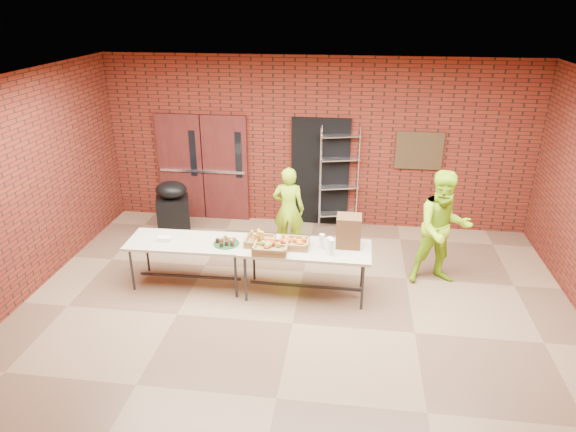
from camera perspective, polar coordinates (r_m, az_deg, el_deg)
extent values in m
cube|color=brown|center=(7.24, 0.50, -11.98)|extent=(8.00, 7.00, 0.04)
cube|color=silver|center=(5.98, 0.61, 14.26)|extent=(8.00, 7.00, 0.04)
cube|color=maroon|center=(9.75, 3.12, 8.06)|extent=(8.00, 0.04, 3.20)
cube|color=#4E1B16|center=(10.37, -11.81, 5.37)|extent=(0.88, 0.08, 2.10)
cube|color=#4E1B16|center=(10.12, -6.96, 5.23)|extent=(0.88, 0.08, 2.10)
cube|color=black|center=(10.15, -10.53, 6.85)|extent=(0.12, 0.02, 0.90)
cube|color=black|center=(9.91, -5.53, 6.74)|extent=(0.12, 0.02, 0.90)
cube|color=silver|center=(10.19, -9.49, 4.93)|extent=(1.70, 0.04, 0.05)
cube|color=black|center=(9.85, 3.60, 4.86)|extent=(1.10, 0.06, 2.10)
cube|color=#3E3119|center=(9.74, 14.36, 7.05)|extent=(0.85, 0.04, 0.70)
cube|color=beige|center=(7.94, -11.11, -2.84)|extent=(1.82, 0.79, 0.04)
cube|color=#2E2E33|center=(8.21, -10.79, -6.61)|extent=(1.61, 0.07, 0.03)
cylinder|color=#2E2E33|center=(8.62, -15.39, -3.81)|extent=(0.04, 0.04, 0.70)
cylinder|color=#2E2E33|center=(8.16, -4.88, -4.62)|extent=(0.04, 0.04, 0.70)
cylinder|color=#2E2E33|center=(8.14, -16.96, -5.71)|extent=(0.04, 0.04, 0.70)
cylinder|color=#2E2E33|center=(7.64, -5.83, -6.71)|extent=(0.04, 0.04, 0.70)
cube|color=beige|center=(7.51, 1.99, -3.65)|extent=(1.90, 0.81, 0.04)
cube|color=#2E2E33|center=(7.81, 1.92, -7.79)|extent=(1.69, 0.06, 0.03)
cylinder|color=#2E2E33|center=(8.08, -3.80, -4.74)|extent=(0.04, 0.04, 0.74)
cylinder|color=#2E2E33|center=(7.95, 8.27, -5.46)|extent=(0.04, 0.04, 0.74)
cylinder|color=#2E2E33|center=(7.54, -4.73, -6.98)|extent=(0.04, 0.04, 0.74)
cylinder|color=#2E2E33|center=(7.40, 8.27, -7.80)|extent=(0.04, 0.04, 0.74)
cube|color=olive|center=(7.58, -3.12, -2.95)|extent=(0.43, 0.33, 0.07)
cube|color=olive|center=(7.50, 0.69, -3.21)|extent=(0.43, 0.33, 0.07)
cube|color=olive|center=(7.36, -1.93, -3.72)|extent=(0.49, 0.38, 0.08)
cylinder|color=#144B23|center=(7.73, -6.87, -3.06)|extent=(0.39, 0.39, 0.01)
cube|color=white|center=(7.98, -13.53, -2.48)|extent=(0.20, 0.13, 0.07)
cube|color=brown|center=(7.50, 6.75, -1.67)|extent=(0.35, 0.32, 0.47)
cylinder|color=white|center=(7.29, 4.67, -3.29)|extent=(0.08, 0.08, 0.25)
cylinder|color=white|center=(7.25, 4.85, -3.51)|extent=(0.08, 0.08, 0.24)
cylinder|color=white|center=(7.42, 3.79, -2.86)|extent=(0.08, 0.08, 0.23)
cube|color=black|center=(9.79, -12.59, -0.06)|extent=(0.71, 0.64, 0.74)
ellipsoid|color=black|center=(9.59, -12.86, 2.85)|extent=(0.70, 0.65, 0.32)
imported|color=#99D617|center=(8.87, 0.06, 0.76)|extent=(0.56, 0.38, 1.52)
imported|color=#99D617|center=(8.12, 16.81, -1.35)|extent=(1.00, 0.85, 1.82)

